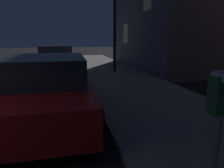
% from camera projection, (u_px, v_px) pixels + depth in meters
% --- Properties ---
extents(parking_meter, '(0.19, 0.19, 1.42)m').
position_uv_depth(parking_meter, '(219.00, 116.00, 1.53)').
color(parking_meter, '#59595B').
rests_on(parking_meter, sidewalk).
extents(car_red, '(2.20, 4.35, 1.43)m').
position_uv_depth(car_red, '(48.00, 88.00, 4.50)').
color(car_red, maroon).
rests_on(car_red, ground).
extents(car_white, '(2.26, 4.61, 1.43)m').
position_uv_depth(car_white, '(55.00, 59.00, 11.05)').
color(car_white, silver).
rests_on(car_white, ground).
extents(street_lamp, '(0.44, 0.44, 4.96)m').
position_uv_depth(street_lamp, '(115.00, 3.00, 9.52)').
color(street_lamp, black).
rests_on(street_lamp, sidewalk).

